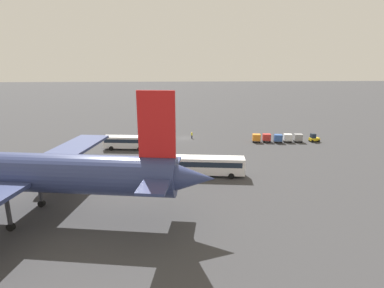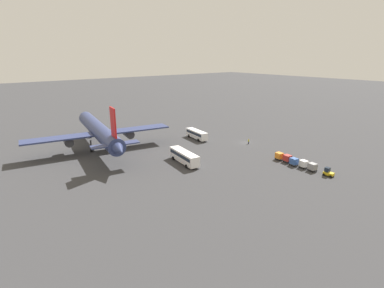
{
  "view_description": "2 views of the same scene",
  "coord_description": "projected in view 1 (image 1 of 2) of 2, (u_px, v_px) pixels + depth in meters",
  "views": [
    {
      "loc": [
        3.26,
        77.03,
        18.51
      ],
      "look_at": [
        -0.41,
        21.96,
        4.12
      ],
      "focal_mm": 28.0,
      "sensor_mm": 36.0,
      "label": 1
    },
    {
      "loc": [
        -64.88,
        74.52,
        28.65
      ],
      "look_at": [
        -1.39,
        24.1,
        4.3
      ],
      "focal_mm": 28.0,
      "sensor_mm": 36.0,
      "label": 2
    }
  ],
  "objects": [
    {
      "name": "ground_plane",
      "position": [
        185.0,
        138.0,
        79.25
      ],
      "size": [
        600.0,
        600.0,
        0.0
      ],
      "primitive_type": "plane",
      "color": "#38383A"
    },
    {
      "name": "airplane",
      "position": [
        10.0,
        172.0,
        36.34
      ],
      "size": [
        50.45,
        43.82,
        16.0
      ],
      "rotation": [
        0.0,
        0.0,
        -0.16
      ],
      "color": "navy",
      "rests_on": "ground"
    },
    {
      "name": "cargo_cart_red",
      "position": [
        267.0,
        137.0,
        74.98
      ],
      "size": [
        2.25,
        2.0,
        2.06
      ],
      "rotation": [
        0.0,
        0.0,
        -0.17
      ],
      "color": "#38383D",
      "rests_on": "ground"
    },
    {
      "name": "cargo_cart_blue",
      "position": [
        278.0,
        138.0,
        74.33
      ],
      "size": [
        2.25,
        2.0,
        2.06
      ],
      "rotation": [
        0.0,
        0.0,
        -0.17
      ],
      "color": "#38383D",
      "rests_on": "ground"
    },
    {
      "name": "cargo_cart_white",
      "position": [
        288.0,
        137.0,
        74.9
      ],
      "size": [
        2.25,
        2.0,
        2.06
      ],
      "rotation": [
        0.0,
        0.0,
        -0.17
      ],
      "color": "#38383D",
      "rests_on": "ground"
    },
    {
      "name": "baggage_tug",
      "position": [
        314.0,
        138.0,
        75.33
      ],
      "size": [
        2.47,
        1.74,
        2.1
      ],
      "rotation": [
        0.0,
        0.0,
        0.05
      ],
      "color": "gold",
      "rests_on": "ground"
    },
    {
      "name": "worker_person",
      "position": [
        192.0,
        135.0,
        78.8
      ],
      "size": [
        0.38,
        0.38,
        1.74
      ],
      "color": "#1E1E2D",
      "rests_on": "ground"
    },
    {
      "name": "shuttle_bus_near",
      "position": [
        127.0,
        141.0,
        68.29
      ],
      "size": [
        10.73,
        3.92,
        3.05
      ],
      "rotation": [
        0.0,
        0.0,
        -0.13
      ],
      "color": "white",
      "rests_on": "ground"
    },
    {
      "name": "shuttle_bus_far",
      "position": [
        210.0,
        165.0,
        51.77
      ],
      "size": [
        12.27,
        4.38,
        3.32
      ],
      "rotation": [
        0.0,
        0.0,
        -0.14
      ],
      "color": "white",
      "rests_on": "ground"
    },
    {
      "name": "cargo_cart_orange",
      "position": [
        256.0,
        138.0,
        74.76
      ],
      "size": [
        2.25,
        2.0,
        2.06
      ],
      "rotation": [
        0.0,
        0.0,
        -0.17
      ],
      "color": "#38383D",
      "rests_on": "ground"
    },
    {
      "name": "cargo_cart_grey",
      "position": [
        298.0,
        137.0,
        74.9
      ],
      "size": [
        2.25,
        2.0,
        2.06
      ],
      "rotation": [
        0.0,
        0.0,
        -0.17
      ],
      "color": "#38383D",
      "rests_on": "ground"
    }
  ]
}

